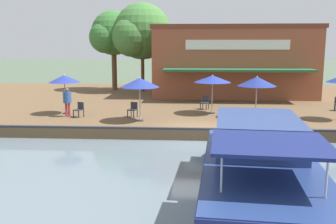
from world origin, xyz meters
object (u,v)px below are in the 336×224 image
object	(u,v)px
cafe_chair_beside_entrance	(79,109)
tree_behind_restaurant	(140,33)
motorboat_nearest_quay	(258,161)
tree_upstream_bank	(111,34)
patio_umbrella_far_corner	(140,83)
patio_umbrella_mid_patio_right	(213,79)
cafe_chair_mid_patio	(205,102)
patio_umbrella_by_entrance	(257,81)
person_near_entrance	(67,99)
patio_umbrella_back_row	(64,79)
cafe_chair_under_first_umbrella	(133,109)
waterfront_restaurant	(232,61)

from	to	relation	value
cafe_chair_beside_entrance	tree_behind_restaurant	size ratio (longest dim) A/B	0.11
motorboat_nearest_quay	tree_upstream_bank	bearing A→B (deg)	-156.87
patio_umbrella_far_corner	motorboat_nearest_quay	distance (m)	9.41
patio_umbrella_mid_patio_right	cafe_chair_mid_patio	world-z (taller)	patio_umbrella_mid_patio_right
patio_umbrella_mid_patio_right	cafe_chair_mid_patio	distance (m)	2.25
patio_umbrella_by_entrance	cafe_chair_mid_patio	size ratio (longest dim) A/B	2.77
motorboat_nearest_quay	cafe_chair_beside_entrance	bearing A→B (deg)	-135.72
patio_umbrella_by_entrance	cafe_chair_beside_entrance	bearing A→B (deg)	-87.48
cafe_chair_mid_patio	person_near_entrance	bearing A→B (deg)	-68.90
patio_umbrella_back_row	cafe_chair_mid_patio	world-z (taller)	patio_umbrella_back_row
motorboat_nearest_quay	tree_behind_restaurant	bearing A→B (deg)	-162.42
patio_umbrella_by_entrance	tree_upstream_bank	distance (m)	17.09
patio_umbrella_mid_patio_right	tree_behind_restaurant	distance (m)	12.71
motorboat_nearest_quay	cafe_chair_under_first_umbrella	bearing A→B (deg)	-148.57
tree_upstream_bank	patio_umbrella_by_entrance	bearing A→B (deg)	40.19
waterfront_restaurant	cafe_chair_beside_entrance	world-z (taller)	waterfront_restaurant
patio_umbrella_by_entrance	tree_behind_restaurant	xyz separation A→B (m)	(-12.09, -8.19, 3.07)
cafe_chair_beside_entrance	tree_upstream_bank	world-z (taller)	tree_upstream_bank
tree_behind_restaurant	patio_umbrella_far_corner	bearing A→B (deg)	7.73
patio_umbrella_mid_patio_right	tree_behind_restaurant	bearing A→B (deg)	-151.96
patio_umbrella_far_corner	patio_umbrella_back_row	bearing A→B (deg)	-111.89
patio_umbrella_mid_patio_right	tree_behind_restaurant	size ratio (longest dim) A/B	0.30
patio_umbrella_back_row	tree_upstream_bank	xyz separation A→B (m)	(-12.29, 0.24, 2.93)
waterfront_restaurant	cafe_chair_mid_patio	size ratio (longest dim) A/B	14.97
cafe_chair_beside_entrance	person_near_entrance	world-z (taller)	person_near_entrance
cafe_chair_under_first_umbrella	tree_upstream_bank	distance (m)	14.38
patio_umbrella_by_entrance	cafe_chair_beside_entrance	size ratio (longest dim) A/B	2.77
patio_umbrella_by_entrance	cafe_chair_mid_patio	distance (m)	4.19
patio_umbrella_mid_patio_right	motorboat_nearest_quay	bearing A→B (deg)	5.15
patio_umbrella_mid_patio_right	cafe_chair_under_first_umbrella	size ratio (longest dim) A/B	2.73
person_near_entrance	patio_umbrella_back_row	bearing A→B (deg)	-154.47
motorboat_nearest_quay	person_near_entrance	bearing A→B (deg)	-133.81
waterfront_restaurant	tree_upstream_bank	distance (m)	11.06
person_near_entrance	tree_upstream_bank	xyz separation A→B (m)	(-13.18, -0.18, 3.98)
cafe_chair_mid_patio	cafe_chair_beside_entrance	xyz separation A→B (m)	(3.18, -7.22, 0.00)
patio_umbrella_back_row	motorboat_nearest_quay	xyz separation A→B (m)	(9.74, 9.65, -1.77)
patio_umbrella_mid_patio_right	patio_umbrella_back_row	world-z (taller)	patio_umbrella_back_row
patio_umbrella_back_row	tree_upstream_bank	size ratio (longest dim) A/B	0.33
patio_umbrella_by_entrance	patio_umbrella_back_row	size ratio (longest dim) A/B	1.00
patio_umbrella_back_row	person_near_entrance	world-z (taller)	patio_umbrella_back_row
person_near_entrance	tree_behind_restaurant	world-z (taller)	tree_behind_restaurant
patio_umbrella_far_corner	tree_behind_restaurant	xyz separation A→B (m)	(-13.42, -1.82, 3.05)
patio_umbrella_by_entrance	motorboat_nearest_quay	world-z (taller)	patio_umbrella_by_entrance
cafe_chair_mid_patio	patio_umbrella_mid_patio_right	bearing A→B (deg)	13.24
waterfront_restaurant	cafe_chair_under_first_umbrella	xyz separation A→B (m)	(10.46, -6.58, -2.31)
waterfront_restaurant	cafe_chair_under_first_umbrella	distance (m)	12.58
cafe_chair_mid_patio	motorboat_nearest_quay	bearing A→B (deg)	6.22
waterfront_restaurant	patio_umbrella_by_entrance	distance (m)	10.29
cafe_chair_beside_entrance	waterfront_restaurant	bearing A→B (deg)	138.02
person_near_entrance	tree_behind_restaurant	xyz separation A→B (m)	(-12.41, 2.49, 4.10)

